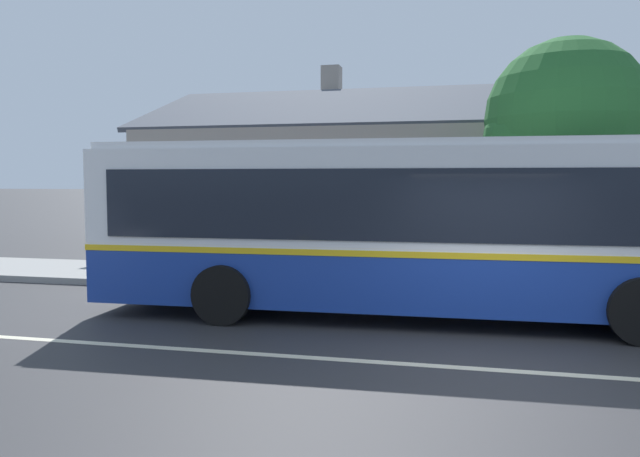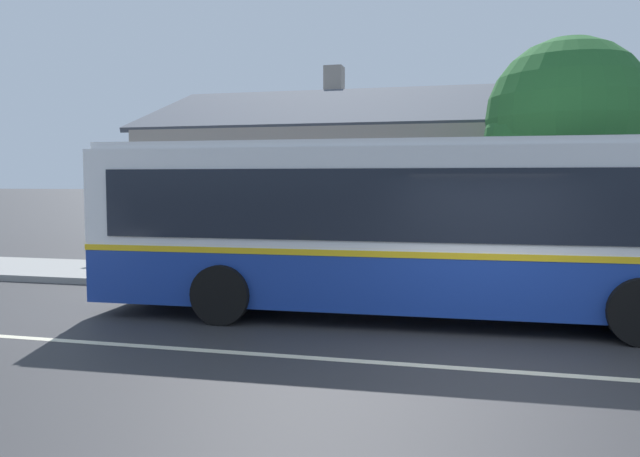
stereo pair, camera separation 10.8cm
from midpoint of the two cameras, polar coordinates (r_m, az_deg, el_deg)
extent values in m
plane|color=#2D2D30|center=(8.35, 15.70, -12.39)|extent=(300.00, 300.00, 0.00)
cube|color=gray|center=(14.19, 14.89, -5.14)|extent=(60.00, 3.00, 0.15)
cube|color=beige|center=(8.35, 15.70, -12.37)|extent=(60.00, 0.16, 0.01)
cube|color=gray|center=(22.73, 16.46, 3.18)|extent=(22.76, 10.46, 3.95)
cube|color=#424751|center=(20.26, 16.99, 11.07)|extent=(23.36, 5.28, 1.86)
cube|color=#424751|center=(25.45, 16.32, 9.68)|extent=(23.36, 5.28, 1.86)
cube|color=gray|center=(24.60, 1.43, 13.23)|extent=(0.70, 0.70, 1.20)
cube|color=black|center=(18.75, -7.85, 3.70)|extent=(1.10, 0.06, 1.30)
cube|color=black|center=(17.51, 8.56, 3.64)|extent=(1.10, 0.06, 1.30)
cube|color=black|center=(17.83, 25.84, 3.27)|extent=(1.10, 0.06, 1.30)
cube|color=navy|center=(11.07, 8.51, -4.26)|extent=(11.09, 2.81, 0.92)
cube|color=gold|center=(11.00, 8.54, -1.64)|extent=(11.12, 2.84, 0.10)
cube|color=white|center=(10.95, 8.59, 2.89)|extent=(11.09, 2.81, 1.64)
cube|color=white|center=(10.96, 8.65, 7.49)|extent=(10.87, 2.68, 0.12)
cube|color=black|center=(12.21, 8.95, 2.57)|extent=(10.14, 0.32, 1.14)
cube|color=black|center=(9.69, 8.13, 2.11)|extent=(10.14, 0.32, 1.14)
cube|color=#B21919|center=(12.47, 2.54, -3.24)|extent=(3.09, 0.12, 0.64)
cylinder|color=black|center=(12.62, 24.61, -4.62)|extent=(1.01, 0.31, 1.00)
cylinder|color=black|center=(12.86, -4.78, -4.07)|extent=(1.01, 0.31, 1.00)
cylinder|color=black|center=(10.53, -8.76, -5.99)|extent=(1.01, 0.31, 1.00)
cube|color=#4C4C4C|center=(15.88, -12.94, -2.19)|extent=(1.75, 0.10, 0.04)
cube|color=#4C4C4C|center=(15.75, -13.17, -2.24)|extent=(1.75, 0.10, 0.04)
cube|color=#4C4C4C|center=(15.62, -13.41, -2.30)|extent=(1.75, 0.10, 0.04)
cube|color=#4C4C4C|center=(15.48, -13.64, -1.25)|extent=(1.75, 0.04, 0.10)
cube|color=#4C4C4C|center=(15.47, -13.65, -0.73)|extent=(1.75, 0.04, 0.10)
cube|color=black|center=(15.47, -10.84, -3.16)|extent=(0.08, 0.43, 0.45)
cube|color=black|center=(16.10, -15.39, -2.95)|extent=(0.08, 0.43, 0.45)
cylinder|color=#4C3828|center=(14.93, 21.68, -0.12)|extent=(0.35, 0.35, 2.59)
sphere|color=#235B28|center=(14.95, 21.95, 9.27)|extent=(3.55, 3.55, 3.55)
sphere|color=#235B28|center=(14.70, 19.99, 7.33)|extent=(2.61, 2.61, 2.61)
camera|label=1|loc=(0.05, -89.76, 0.02)|focal=35.00mm
camera|label=2|loc=(0.05, 90.24, -0.02)|focal=35.00mm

